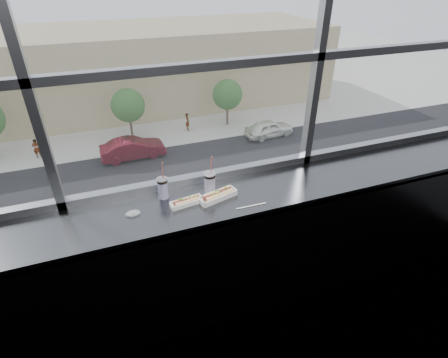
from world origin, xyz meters
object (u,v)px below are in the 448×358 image
object	(u,v)px
car_far_b	(132,145)
tree_center	(128,105)
pedestrian_a	(36,146)
car_near_e	(308,169)
pedestrian_c	(187,120)
hotdog_tray_right	(218,195)
wrapper	(133,213)
hotdog_tray_left	(187,201)
loose_straw	(251,206)
tree_right	(227,95)
car_near_d	(222,187)
car_far_c	(269,126)
soda_cup_left	(163,187)
soda_cup_right	(210,182)
car_near_c	(155,199)

from	to	relation	value
car_far_b	tree_center	distance (m)	4.47
pedestrian_a	car_far_b	bearing A→B (deg)	158.90
car_far_b	car_near_e	bearing A→B (deg)	-127.43
pedestrian_c	hotdog_tray_right	bearing A→B (deg)	166.46
wrapper	pedestrian_a	world-z (taller)	wrapper
hotdog_tray_left	loose_straw	world-z (taller)	hotdog_tray_left
pedestrian_c	tree_right	xyz separation A→B (m)	(4.03, 0.02, 2.00)
hotdog_tray_left	pedestrian_a	xyz separation A→B (m)	(-5.94, 27.11, -11.10)
wrapper	car_near_e	world-z (taller)	wrapper
hotdog_tray_right	car_near_d	distance (m)	20.59
car_far_c	pedestrian_c	distance (m)	7.71
tree_right	car_far_c	bearing A→B (deg)	-57.25
hotdog_tray_right	tree_right	world-z (taller)	hotdog_tray_right
hotdog_tray_right	tree_right	xyz separation A→B (m)	(10.84, 28.29, -9.08)
tree_right	soda_cup_left	bearing A→B (deg)	-111.74
wrapper	soda_cup_left	bearing A→B (deg)	29.19
soda_cup_left	soda_cup_right	world-z (taller)	soda_cup_right
car_near_d	tree_right	world-z (taller)	tree_right
car_far_c	tree_right	size ratio (longest dim) A/B	1.37
loose_straw	wrapper	xyz separation A→B (m)	(-0.81, 0.20, 0.01)
hotdog_tray_left	wrapper	xyz separation A→B (m)	(-0.38, 0.01, -0.01)
soda_cup_right	tree_center	xyz separation A→B (m)	(1.62, 28.20, -9.07)
car_near_d	pedestrian_c	world-z (taller)	pedestrian_c
car_far_b	soda_cup_left	bearing A→B (deg)	174.02
car_near_c	car_far_b	bearing A→B (deg)	-1.50
tree_right	pedestrian_a	bearing A→B (deg)	-176.07
car_near_e	car_near_d	size ratio (longest dim) A/B	0.98
car_near_e	tree_right	size ratio (longest dim) A/B	1.26
car_far_b	pedestrian_a	size ratio (longest dim) A/B	3.40
hotdog_tray_left	car_near_c	distance (m)	19.74
wrapper	car_near_c	bearing A→B (deg)	82.69
car_far_b	soda_cup_right	bearing A→B (deg)	174.85
car_near_e	pedestrian_a	distance (m)	21.63
soda_cup_left	car_far_c	bearing A→B (deg)	60.25
soda_cup_left	car_far_b	bearing A→B (deg)	86.36
car_near_c	car_far_c	bearing A→B (deg)	-59.91
soda_cup_right	tree_center	distance (m)	29.66
car_near_c	tree_right	xyz separation A→B (m)	(9.38, 12.00, 1.96)
soda_cup_right	car_far_c	size ratio (longest dim) A/B	0.05
soda_cup_left	hotdog_tray_right	bearing A→B (deg)	-22.65
soda_cup_left	car_near_c	distance (m)	19.67
soda_cup_left	pedestrian_c	bearing A→B (deg)	75.66
car_near_c	tree_center	size ratio (longest dim) A/B	1.33
car_near_e	tree_center	bearing A→B (deg)	39.26
loose_straw	pedestrian_c	xyz separation A→B (m)	(6.62, 28.45, -11.05)
car_near_c	tree_right	world-z (taller)	tree_right
soda_cup_right	pedestrian_a	world-z (taller)	soda_cup_right
car_near_e	car_near_c	bearing A→B (deg)	86.85
wrapper	car_far_b	world-z (taller)	wrapper
loose_straw	pedestrian_a	xyz separation A→B (m)	(-6.37, 27.30, -11.08)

